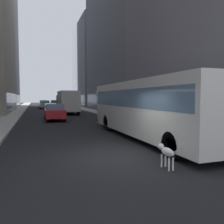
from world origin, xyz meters
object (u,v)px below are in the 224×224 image
(transit_bus, at_px, (147,105))
(car_silver_sedan, at_px, (45,104))
(car_grey_wagon, at_px, (54,104))
(pedestrian_with_handbag, at_px, (171,114))
(box_truck, at_px, (67,101))
(dalmatian_dog, at_px, (166,152))
(car_blue_hatchback, at_px, (44,104))
(pedestrian_in_coat, at_px, (207,119))
(car_red_coupe, at_px, (54,112))

(transit_bus, distance_m, car_silver_sedan, 36.15)
(car_grey_wagon, relative_size, pedestrian_with_handbag, 2.72)
(car_silver_sedan, xyz_separation_m, box_truck, (2.40, -15.72, 0.84))
(transit_bus, xyz_separation_m, dalmatian_dog, (-1.89, -4.99, -1.26))
(car_blue_hatchback, bearing_deg, car_silver_sedan, -90.00)
(transit_bus, bearing_deg, pedestrian_with_handbag, 41.19)
(car_grey_wagon, distance_m, pedestrian_in_coat, 43.09)
(pedestrian_with_handbag, bearing_deg, box_truck, 106.53)
(car_silver_sedan, bearing_deg, pedestrian_with_handbag, -77.16)
(transit_bus, distance_m, box_truck, 20.26)
(car_red_coupe, bearing_deg, car_grey_wagon, 85.53)
(transit_bus, xyz_separation_m, car_silver_sedan, (-4.00, 35.91, -0.95))
(car_grey_wagon, xyz_separation_m, pedestrian_in_coat, (5.10, -42.78, 0.19))
(car_blue_hatchback, bearing_deg, pedestrian_with_handbag, -79.12)
(pedestrian_in_coat, bearing_deg, dalmatian_dog, -140.66)
(box_truck, distance_m, dalmatian_dog, 25.22)
(car_grey_wagon, relative_size, pedestrian_in_coat, 2.72)
(car_grey_wagon, height_order, pedestrian_in_coat, pedestrian_in_coat)
(pedestrian_in_coat, bearing_deg, car_silver_sedan, 101.61)
(pedestrian_in_coat, bearing_deg, car_blue_hatchback, 99.99)
(pedestrian_with_handbag, bearing_deg, dalmatian_dog, -123.76)
(pedestrian_with_handbag, bearing_deg, car_red_coupe, 131.41)
(transit_bus, distance_m, car_grey_wagon, 42.25)
(car_grey_wagon, bearing_deg, pedestrian_in_coat, -83.20)
(car_grey_wagon, relative_size, box_truck, 0.61)
(transit_bus, bearing_deg, car_grey_wagon, 92.17)
(box_truck, xyz_separation_m, pedestrian_in_coat, (5.10, -20.77, -0.66))
(car_silver_sedan, relative_size, box_truck, 0.57)
(car_grey_wagon, relative_size, dalmatian_dog, 4.77)
(car_grey_wagon, height_order, dalmatian_dog, car_grey_wagon)
(pedestrian_with_handbag, bearing_deg, pedestrian_in_coat, -89.82)
(car_red_coupe, bearing_deg, dalmatian_dog, -82.72)
(car_red_coupe, height_order, pedestrian_with_handbag, pedestrian_with_handbag)
(car_grey_wagon, xyz_separation_m, dalmatian_dog, (-0.29, -47.20, -0.31))
(car_grey_wagon, xyz_separation_m, car_silver_sedan, (-2.40, -6.30, 0.00))
(car_blue_hatchback, height_order, pedestrian_in_coat, pedestrian_in_coat)
(box_truck, bearing_deg, car_blue_hatchback, 96.28)
(car_silver_sedan, distance_m, box_truck, 15.92)
(transit_bus, relative_size, pedestrian_in_coat, 6.82)
(car_blue_hatchback, distance_m, car_grey_wagon, 2.41)
(car_red_coupe, distance_m, pedestrian_in_coat, 14.25)
(dalmatian_dog, xyz_separation_m, pedestrian_with_handbag, (5.38, 8.04, 0.50))
(car_red_coupe, xyz_separation_m, dalmatian_dog, (2.11, -16.53, -0.31))
(car_red_coupe, bearing_deg, box_truck, 74.50)
(transit_bus, height_order, dalmatian_dog, transit_bus)
(car_blue_hatchback, bearing_deg, transit_bus, -84.56)
(transit_bus, relative_size, car_silver_sedan, 2.68)
(box_truck, xyz_separation_m, dalmatian_dog, (-0.29, -25.19, -1.15))
(dalmatian_dog, xyz_separation_m, pedestrian_in_coat, (5.39, 4.42, 0.50))
(pedestrian_in_coat, bearing_deg, car_grey_wagon, 96.80)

